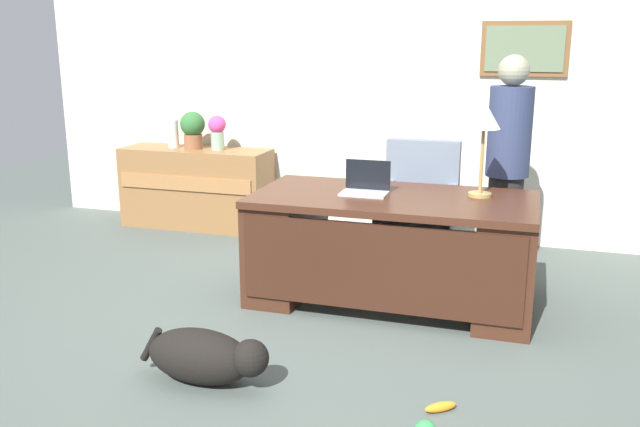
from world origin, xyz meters
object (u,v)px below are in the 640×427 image
armchair (418,210)px  vase_with_flowers (217,130)px  desk (391,246)px  laptop (366,185)px  desk_lamp (484,122)px  potted_plant (193,128)px  credenza (197,188)px  vase_empty (173,134)px  dog_lying (206,356)px  person_standing (507,167)px  dog_toy_plush (441,407)px

armchair → vase_with_flowers: bearing=165.1°
desk → armchair: 0.90m
laptop → desk_lamp: 0.90m
potted_plant → desk_lamp: bearing=-23.8°
armchair → desk_lamp: (0.53, -0.71, 0.82)m
credenza → vase_empty: 0.57m
armchair → dog_lying: armchair is taller
vase_empty → potted_plant: potted_plant is taller
person_standing → vase_with_flowers: size_ratio=5.17×
dog_lying → vase_with_flowers: bearing=114.0°
armchair → vase_with_flowers: size_ratio=3.07×
desk → vase_with_flowers: vase_with_flowers is taller
laptop → dog_toy_plush: 1.79m
dog_lying → vase_empty: (-1.76, 2.89, 0.76)m
person_standing → potted_plant: 3.06m
vase_empty → dog_toy_plush: vase_empty is taller
desk → credenza: 2.67m
vase_with_flowers → vase_empty: (-0.47, 0.00, -0.05)m
laptop → dog_toy_plush: (0.75, -1.42, -0.80)m
potted_plant → person_standing: bearing=-13.1°
laptop → armchair: bearing=74.2°
dog_lying → desk_lamp: (1.28, 1.64, 1.13)m
desk → desk_lamp: (0.57, 0.19, 0.86)m
dog_lying → dog_toy_plush: bearing=3.7°
armchair → dog_toy_plush: armchair is taller
vase_with_flowers → dog_toy_plush: vase_with_flowers is taller
dog_toy_plush → vase_with_flowers: bearing=132.2°
laptop → potted_plant: potted_plant is taller
credenza → vase_with_flowers: vase_with_flowers is taller
laptop → desk_lamp: size_ratio=0.50×
armchair → dog_lying: size_ratio=1.29×
armchair → vase_empty: bearing=167.8°
credenza → vase_with_flowers: size_ratio=4.44×
desk_lamp → vase_empty: bearing=157.7°
desk → desk_lamp: bearing=18.8°
laptop → dog_lying: bearing=-108.9°
credenza → vase_with_flowers: bearing=0.3°
laptop → vase_empty: (-2.27, 1.39, 0.09)m
laptop → potted_plant: (-2.06, 1.39, 0.15)m
laptop → desk_lamp: desk_lamp is taller
dog_lying → vase_with_flowers: (-1.29, 2.89, 0.81)m
person_standing → desk_lamp: size_ratio=2.65×
dog_lying → laptop: (0.51, 1.50, 0.67)m
desk → vase_empty: (-2.47, 1.44, 0.49)m
desk_lamp → armchair: bearing=126.9°
desk_lamp → vase_empty: size_ratio=2.36×
desk → dog_toy_plush: (0.54, -1.36, -0.40)m
credenza → desk_lamp: (2.81, -1.25, 0.89)m
laptop → vase_empty: vase_empty is taller
laptop → vase_with_flowers: size_ratio=0.97×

